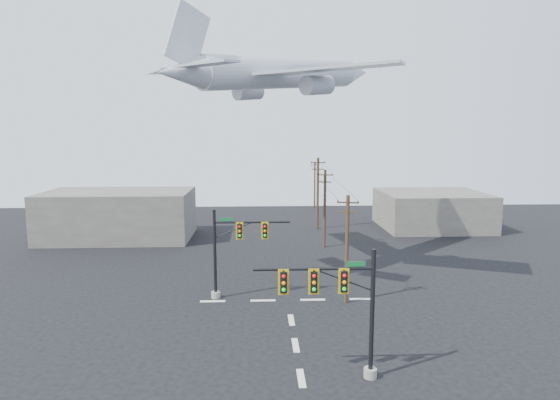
{
  "coord_description": "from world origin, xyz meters",
  "views": [
    {
      "loc": [
        -2.2,
        -23.83,
        13.37
      ],
      "look_at": [
        -0.94,
        5.0,
        9.15
      ],
      "focal_mm": 30.0,
      "sensor_mm": 36.0,
      "label": 1
    }
  ],
  "objects_px": {
    "utility_pole_a": "(347,247)",
    "signal_mast_near": "(343,307)",
    "utility_pole_c": "(318,192)",
    "utility_pole_d": "(315,184)",
    "airliner": "(282,73)",
    "utility_pole_b": "(325,207)",
    "signal_mast_far": "(231,252)"
  },
  "relations": [
    {
      "from": "signal_mast_near",
      "to": "utility_pole_c",
      "type": "relative_size",
      "value": 0.73
    },
    {
      "from": "signal_mast_far",
      "to": "utility_pole_b",
      "type": "height_order",
      "value": "utility_pole_b"
    },
    {
      "from": "utility_pole_a",
      "to": "airliner",
      "type": "relative_size",
      "value": 0.38
    },
    {
      "from": "signal_mast_near",
      "to": "utility_pole_c",
      "type": "height_order",
      "value": "utility_pole_c"
    },
    {
      "from": "utility_pole_c",
      "to": "utility_pole_d",
      "type": "bearing_deg",
      "value": 90.23
    },
    {
      "from": "signal_mast_far",
      "to": "airliner",
      "type": "relative_size",
      "value": 0.33
    },
    {
      "from": "utility_pole_a",
      "to": "signal_mast_near",
      "type": "bearing_deg",
      "value": -87.96
    },
    {
      "from": "utility_pole_b",
      "to": "utility_pole_c",
      "type": "height_order",
      "value": "utility_pole_c"
    },
    {
      "from": "signal_mast_near",
      "to": "utility_pole_d",
      "type": "distance_m",
      "value": 58.28
    },
    {
      "from": "signal_mast_near",
      "to": "signal_mast_far",
      "type": "distance_m",
      "value": 14.53
    },
    {
      "from": "signal_mast_near",
      "to": "utility_pole_a",
      "type": "distance_m",
      "value": 11.67
    },
    {
      "from": "utility_pole_d",
      "to": "airliner",
      "type": "distance_m",
      "value": 41.24
    },
    {
      "from": "utility_pole_a",
      "to": "airliner",
      "type": "xyz_separation_m",
      "value": [
        -4.62,
        8.71,
        14.17
      ]
    },
    {
      "from": "utility_pole_b",
      "to": "airliner",
      "type": "height_order",
      "value": "airliner"
    },
    {
      "from": "signal_mast_near",
      "to": "utility_pole_c",
      "type": "xyz_separation_m",
      "value": [
        3.59,
        39.87,
        1.09
      ]
    },
    {
      "from": "utility_pole_b",
      "to": "utility_pole_c",
      "type": "relative_size",
      "value": 0.92
    },
    {
      "from": "signal_mast_far",
      "to": "utility_pole_d",
      "type": "distance_m",
      "value": 46.76
    },
    {
      "from": "utility_pole_a",
      "to": "utility_pole_d",
      "type": "relative_size",
      "value": 1.05
    },
    {
      "from": "signal_mast_near",
      "to": "airliner",
      "type": "bearing_deg",
      "value": 96.45
    },
    {
      "from": "signal_mast_near",
      "to": "utility_pole_a",
      "type": "bearing_deg",
      "value": 78.4
    },
    {
      "from": "signal_mast_near",
      "to": "utility_pole_b",
      "type": "distance_m",
      "value": 29.55
    },
    {
      "from": "utility_pole_c",
      "to": "utility_pole_d",
      "type": "height_order",
      "value": "utility_pole_c"
    },
    {
      "from": "signal_mast_near",
      "to": "utility_pole_b",
      "type": "xyz_separation_m",
      "value": [
        3.1,
        29.38,
        0.68
      ]
    },
    {
      "from": "utility_pole_d",
      "to": "signal_mast_far",
      "type": "bearing_deg",
      "value": -128.94
    },
    {
      "from": "utility_pole_d",
      "to": "airliner",
      "type": "relative_size",
      "value": 0.37
    },
    {
      "from": "signal_mast_far",
      "to": "utility_pole_a",
      "type": "relative_size",
      "value": 0.85
    },
    {
      "from": "signal_mast_near",
      "to": "utility_pole_b",
      "type": "bearing_deg",
      "value": 83.97
    },
    {
      "from": "signal_mast_far",
      "to": "utility_pole_a",
      "type": "bearing_deg",
      "value": -9.0
    },
    {
      "from": "utility_pole_c",
      "to": "airliner",
      "type": "bearing_deg",
      "value": -100.88
    },
    {
      "from": "signal_mast_near",
      "to": "utility_pole_d",
      "type": "bearing_deg",
      "value": 84.76
    },
    {
      "from": "utility_pole_a",
      "to": "airliner",
      "type": "distance_m",
      "value": 17.27
    },
    {
      "from": "utility_pole_d",
      "to": "utility_pole_b",
      "type": "bearing_deg",
      "value": -118.41
    }
  ]
}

